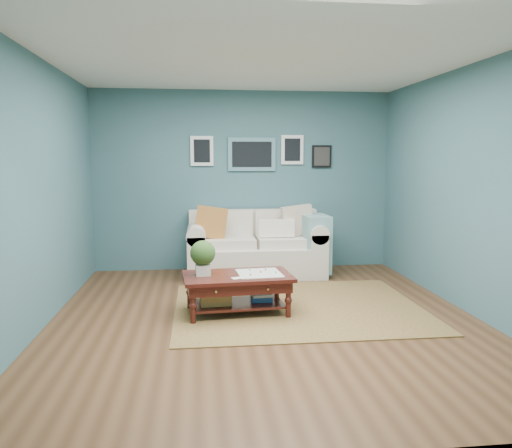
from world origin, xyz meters
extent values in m
plane|color=brown|center=(0.00, 0.00, 0.00)|extent=(5.00, 5.00, 0.00)
plane|color=white|center=(0.00, 0.00, 2.70)|extent=(5.00, 5.00, 0.00)
cube|color=#386067|center=(0.00, 2.50, 1.35)|extent=(4.50, 0.02, 2.70)
cube|color=#386067|center=(0.00, -2.50, 1.35)|extent=(4.50, 0.02, 2.70)
cube|color=#386067|center=(-2.25, 0.00, 1.35)|extent=(0.02, 5.00, 2.70)
cube|color=#386067|center=(2.25, 0.00, 1.35)|extent=(0.02, 5.00, 2.70)
cube|color=slate|center=(0.12, 2.48, 1.75)|extent=(0.72, 0.03, 0.50)
cube|color=black|center=(0.12, 2.46, 1.75)|extent=(0.60, 0.01, 0.38)
cube|color=white|center=(-0.63, 2.48, 1.80)|extent=(0.34, 0.03, 0.44)
cube|color=white|center=(0.74, 2.48, 1.82)|extent=(0.34, 0.03, 0.44)
cube|color=black|center=(1.20, 2.48, 1.72)|extent=(0.30, 0.03, 0.34)
cube|color=brown|center=(0.42, 0.33, 0.01)|extent=(2.78, 2.22, 0.01)
cube|color=silver|center=(0.12, 1.99, 0.22)|extent=(1.46, 0.90, 0.43)
cube|color=silver|center=(0.12, 2.34, 0.68)|extent=(1.91, 0.23, 0.49)
cube|color=silver|center=(-0.73, 1.99, 0.32)|extent=(0.25, 0.90, 0.64)
cube|color=silver|center=(0.98, 1.99, 0.32)|extent=(0.25, 0.90, 0.64)
cylinder|color=silver|center=(-0.73, 1.99, 0.64)|extent=(0.27, 0.90, 0.27)
cylinder|color=silver|center=(0.98, 1.99, 0.64)|extent=(0.27, 0.90, 0.27)
cube|color=silver|center=(-0.27, 1.93, 0.50)|extent=(0.74, 0.58, 0.13)
cube|color=silver|center=(0.51, 1.93, 0.50)|extent=(0.74, 0.58, 0.13)
cube|color=silver|center=(-0.27, 2.22, 0.75)|extent=(0.74, 0.12, 0.37)
cube|color=silver|center=(0.51, 2.22, 0.75)|extent=(0.74, 0.12, 0.37)
cube|color=#C95F20|center=(-0.51, 1.94, 0.79)|extent=(0.50, 0.18, 0.49)
cube|color=beige|center=(0.74, 2.01, 0.79)|extent=(0.48, 0.18, 0.47)
cube|color=white|center=(0.41, 1.89, 0.70)|extent=(0.51, 0.12, 0.25)
cube|color=#79AAA8|center=(0.98, 1.87, 0.47)|extent=(0.35, 0.56, 0.82)
cube|color=#36130C|center=(-0.28, 0.20, 0.42)|extent=(1.21, 0.77, 0.04)
cube|color=#36130C|center=(-0.28, 0.20, 0.34)|extent=(1.13, 0.69, 0.12)
cube|color=#36130C|center=(-0.28, 0.20, 0.11)|extent=(1.03, 0.58, 0.02)
sphere|color=gold|center=(-0.52, -0.13, 0.34)|extent=(0.03, 0.03, 0.03)
sphere|color=gold|center=(0.02, -0.09, 0.34)|extent=(0.03, 0.03, 0.03)
cylinder|color=#36130C|center=(-0.76, -0.10, 0.20)|extent=(0.06, 0.06, 0.40)
cylinder|color=#36130C|center=(0.25, -0.02, 0.20)|extent=(0.06, 0.06, 0.40)
cylinder|color=#36130C|center=(-0.80, 0.42, 0.20)|extent=(0.06, 0.06, 0.40)
cylinder|color=#36130C|center=(0.21, 0.50, 0.20)|extent=(0.06, 0.06, 0.40)
cube|color=beige|center=(-0.65, 0.22, 0.50)|extent=(0.17, 0.17, 0.12)
sphere|color=#244C18|center=(-0.65, 0.22, 0.68)|extent=(0.27, 0.27, 0.27)
cube|color=white|center=(-0.03, 0.22, 0.44)|extent=(0.50, 0.50, 0.01)
cube|color=#A38240|center=(-0.52, 0.18, 0.22)|extent=(0.35, 0.26, 0.19)
cube|color=#255191|center=(-0.01, 0.24, 0.18)|extent=(0.25, 0.19, 0.11)
camera|label=1|loc=(-0.68, -5.09, 1.69)|focal=35.00mm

